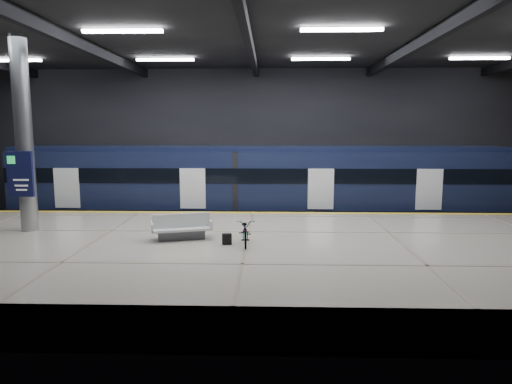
{
  "coord_description": "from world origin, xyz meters",
  "views": [
    {
      "loc": [
        0.75,
        -17.05,
        4.73
      ],
      "look_at": [
        0.18,
        1.5,
        2.2
      ],
      "focal_mm": 32.0,
      "sensor_mm": 36.0,
      "label": 1
    }
  ],
  "objects": [
    {
      "name": "ground",
      "position": [
        0.0,
        0.0,
        0.0
      ],
      "size": [
        30.0,
        30.0,
        0.0
      ],
      "primitive_type": "plane",
      "color": "black",
      "rests_on": "ground"
    },
    {
      "name": "room_shell",
      "position": [
        -0.0,
        0.0,
        5.72
      ],
      "size": [
        30.1,
        16.1,
        8.05
      ],
      "color": "black",
      "rests_on": "ground"
    },
    {
      "name": "platform",
      "position": [
        0.0,
        -2.5,
        0.55
      ],
      "size": [
        30.0,
        11.0,
        1.1
      ],
      "primitive_type": "cube",
      "color": "#B8AC9B",
      "rests_on": "ground"
    },
    {
      "name": "safety_strip",
      "position": [
        0.0,
        2.75,
        1.11
      ],
      "size": [
        30.0,
        0.4,
        0.01
      ],
      "primitive_type": "cube",
      "color": "gold",
      "rests_on": "platform"
    },
    {
      "name": "rails",
      "position": [
        0.0,
        5.5,
        0.08
      ],
      "size": [
        30.0,
        1.52,
        0.16
      ],
      "color": "gray",
      "rests_on": "ground"
    },
    {
      "name": "train",
      "position": [
        1.92,
        5.5,
        2.06
      ],
      "size": [
        29.4,
        2.84,
        3.79
      ],
      "color": "black",
      "rests_on": "ground"
    },
    {
      "name": "bench",
      "position": [
        -2.2,
        -2.2,
        1.41
      ],
      "size": [
        2.13,
        1.35,
        0.87
      ],
      "rotation": [
        0.0,
        0.0,
        0.29
      ],
      "color": "#595B60",
      "rests_on": "platform"
    },
    {
      "name": "bicycle",
      "position": [
        -0.02,
        -2.86,
        1.53
      ],
      "size": [
        0.69,
        1.67,
        0.86
      ],
      "primitive_type": "imported",
      "rotation": [
        0.0,
        0.0,
        0.07
      ],
      "color": "#99999E",
      "rests_on": "platform"
    },
    {
      "name": "pannier_bag",
      "position": [
        -0.62,
        -2.86,
        1.28
      ],
      "size": [
        0.33,
        0.23,
        0.35
      ],
      "primitive_type": "cube",
      "rotation": [
        0.0,
        0.0,
        0.19
      ],
      "color": "black",
      "rests_on": "platform"
    },
    {
      "name": "info_column",
      "position": [
        -8.0,
        -1.03,
        4.46
      ],
      "size": [
        0.9,
        0.78,
        6.9
      ],
      "color": "#9EA0A5",
      "rests_on": "platform"
    }
  ]
}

